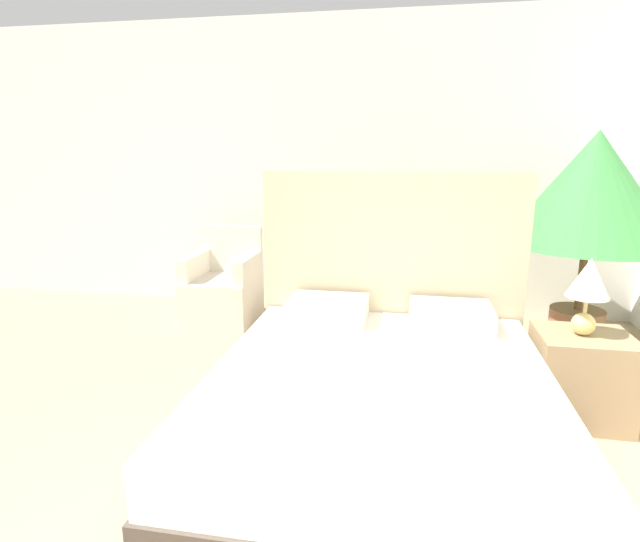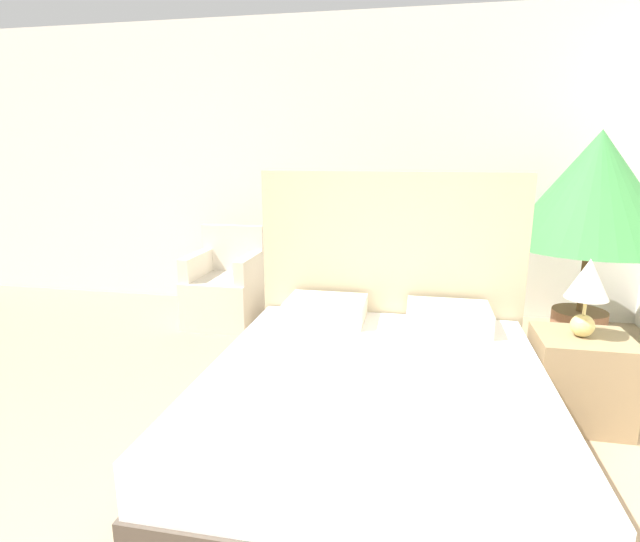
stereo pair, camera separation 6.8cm
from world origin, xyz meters
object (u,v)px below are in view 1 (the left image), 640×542
Objects in this scene: nightstand at (580,377)px; table_lamp at (588,285)px; bed at (380,403)px; armchair_near_window_left at (223,293)px; armchair_near_window_right at (316,298)px; potted_palm at (592,195)px.

table_lamp is (-0.02, -0.01, 0.58)m from nightstand.
bed is at bearing -152.32° from nightstand.
armchair_near_window_left reaches higher than nightstand.
bed is 2.17× the size of armchair_near_window_right.
armchair_near_window_left is 1.66× the size of nightstand.
bed is at bearing -152.08° from table_lamp.
bed is 2.17× the size of armchair_near_window_left.
armchair_near_window_right is at bearing 110.43° from bed.
potted_palm is at bearing -1.87° from armchair_near_window_left.
bed is 2.50m from armchair_near_window_left.
nightstand is 0.58m from table_lamp.
nightstand is at bearing -24.99° from armchair_near_window_left.
armchair_near_window_right is 1.66× the size of nightstand.
table_lamp is (-0.35, -1.20, -0.43)m from potted_palm.
potted_palm reaches higher than armchair_near_window_right.
potted_palm is at bearing 73.59° from table_lamp.
potted_palm is at bearing -6.76° from armchair_near_window_right.
nightstand is (-0.33, -1.20, -1.01)m from potted_palm.
table_lamp reaches higher than armchair_near_window_right.
potted_palm is 3.24× the size of nightstand.
bed is 4.20× the size of table_lamp.
potted_palm reaches higher than table_lamp.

